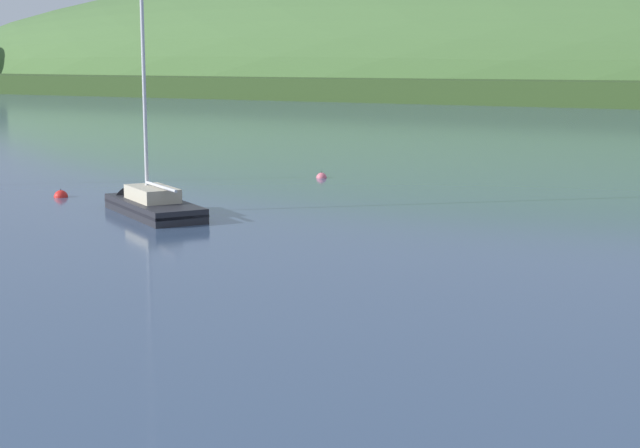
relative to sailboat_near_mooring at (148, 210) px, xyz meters
name	(u,v)px	position (x,y,z in m)	size (l,w,h in m)	color
far_shoreline_hill	(471,93)	(-39.57, 178.30, 0.00)	(463.32, 134.15, 59.94)	#314A21
sailboat_near_mooring	(148,210)	(0.00, 0.00, 0.00)	(8.46, 6.93, 14.43)	#232328
mooring_buoy_midchannel	(61,197)	(-7.68, 2.49, -0.15)	(0.78, 0.78, 0.86)	red
mooring_buoy_off_fishing_boat	(322,178)	(1.35, 16.95, -0.15)	(0.68, 0.68, 0.76)	#E06675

